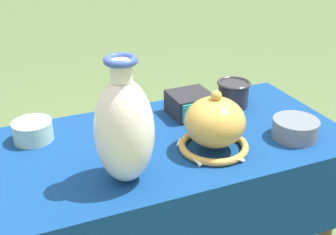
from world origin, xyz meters
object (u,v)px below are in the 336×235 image
object	(u,v)px
vase_dome_bell	(215,126)
cup_wide_charcoal	(233,93)
mosaic_tile_box	(190,104)
pot_squat_slate	(295,129)
vase_tall_bulbous	(124,129)
pot_squat_celadon	(33,131)

from	to	relation	value
vase_dome_bell	cup_wide_charcoal	bearing A→B (deg)	49.58
vase_dome_bell	mosaic_tile_box	xyz separation A→B (m)	(0.04, 0.24, -0.04)
pot_squat_slate	cup_wide_charcoal	xyz separation A→B (m)	(-0.06, 0.28, 0.02)
mosaic_tile_box	pot_squat_slate	world-z (taller)	mosaic_tile_box
cup_wide_charcoal	pot_squat_slate	bearing A→B (deg)	-78.12
vase_tall_bulbous	mosaic_tile_box	bearing A→B (deg)	42.10
mosaic_tile_box	cup_wide_charcoal	size ratio (longest dim) A/B	1.18
vase_tall_bulbous	pot_squat_slate	distance (m)	0.56
pot_squat_slate	vase_tall_bulbous	bearing A→B (deg)	-178.33
pot_squat_slate	pot_squat_celadon	xyz separation A→B (m)	(-0.75, 0.29, 0.00)
vase_dome_bell	mosaic_tile_box	distance (m)	0.25
mosaic_tile_box	vase_tall_bulbous	bearing A→B (deg)	-139.55
vase_tall_bulbous	cup_wide_charcoal	distance (m)	0.58
cup_wide_charcoal	pot_squat_celadon	bearing A→B (deg)	178.63
vase_tall_bulbous	pot_squat_slate	xyz separation A→B (m)	(0.55, 0.02, -0.12)
pot_squat_slate	cup_wide_charcoal	world-z (taller)	cup_wide_charcoal
vase_tall_bulbous	pot_squat_celadon	xyz separation A→B (m)	(-0.20, 0.31, -0.12)
pot_squat_slate	mosaic_tile_box	bearing A→B (deg)	130.04
vase_tall_bulbous	pot_squat_celadon	bearing A→B (deg)	122.94
vase_dome_bell	pot_squat_slate	bearing A→B (deg)	-6.91
vase_dome_bell	vase_tall_bulbous	bearing A→B (deg)	-170.32
vase_dome_bell	pot_squat_celadon	distance (m)	0.55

